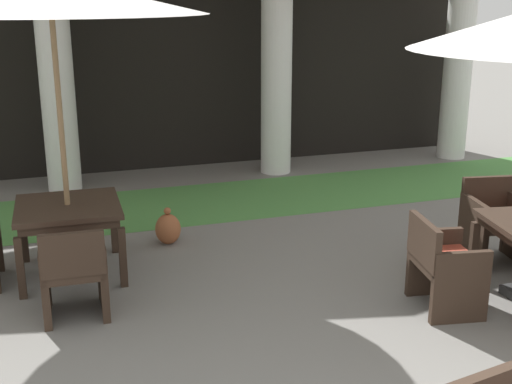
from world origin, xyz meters
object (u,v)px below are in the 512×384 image
Objects in this scene: patio_chair_near_foreground_north at (495,223)px; terracotta_urn at (168,229)px; patio_table_mid_right at (68,214)px; patio_chair_mid_right_south at (74,272)px; patio_chair_near_foreground_west at (443,265)px.

patio_chair_near_foreground_north is 3.51m from terracotta_urn.
patio_table_mid_right is 0.98m from patio_chair_mid_right_south.
patio_chair_near_foreground_west is (-1.14, -0.79, -0.01)m from patio_chair_near_foreground_north.
terracotta_urn is (-3.14, 1.56, -0.24)m from patio_chair_near_foreground_north.
patio_chair_mid_right_south is at bearing -126.58° from terracotta_urn.
patio_chair_mid_right_south reaches higher than patio_table_mid_right.
patio_chair_near_foreground_west is 0.99× the size of patio_chair_mid_right_south.
patio_chair_near_foreground_north is 0.84× the size of patio_table_mid_right.
patio_chair_near_foreground_north reaches higher than patio_chair_near_foreground_west.
patio_chair_mid_right_south reaches higher than patio_chair_near_foreground_west.
patio_chair_mid_right_south is 1.86m from terracotta_urn.
patio_chair_near_foreground_north is at bearing 134.94° from patio_chair_near_foreground_west.
patio_table_mid_right is at bearing -153.89° from terracotta_urn.
patio_table_mid_right is at bearing -110.55° from patio_chair_near_foreground_west.
patio_chair_near_foreground_west is at bearing -49.64° from terracotta_urn.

